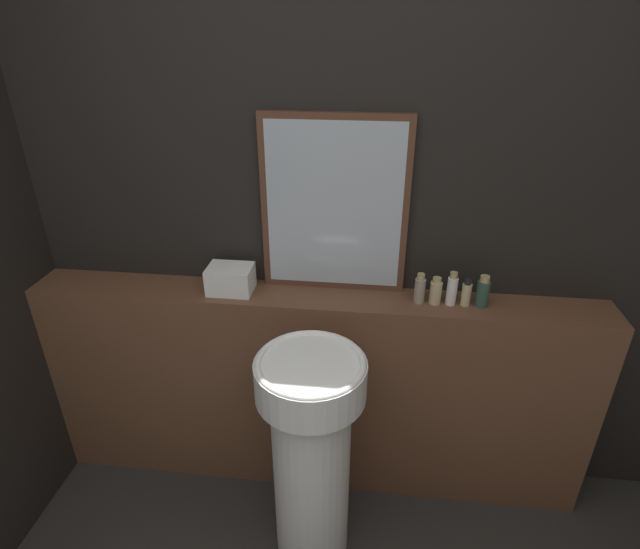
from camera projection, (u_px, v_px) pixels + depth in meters
name	position (u px, v px, depth m)	size (l,w,h in m)	color
wall_back	(318.00, 217.00, 1.98)	(8.00, 0.06, 2.50)	black
vanity_counter	(314.00, 390.00, 2.21)	(2.33, 0.21, 0.97)	brown
pedestal_sink	(311.00, 451.00, 1.85)	(0.39, 0.39, 0.93)	white
mirror	(334.00, 206.00, 1.90)	(0.56, 0.03, 0.69)	#563323
towel_stack	(231.00, 279.00, 2.00)	(0.18, 0.13, 0.11)	white
shampoo_bottle	(420.00, 289.00, 1.92)	(0.04, 0.04, 0.12)	gray
conditioner_bottle	(436.00, 291.00, 1.91)	(0.05, 0.05, 0.11)	#C6B284
lotion_bottle	(452.00, 290.00, 1.90)	(0.04, 0.04, 0.14)	white
body_wash_bottle	(466.00, 293.00, 1.90)	(0.04, 0.04, 0.11)	#C6B284
hand_soap_bottle	(483.00, 292.00, 1.89)	(0.05, 0.05, 0.13)	#2D4C3D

